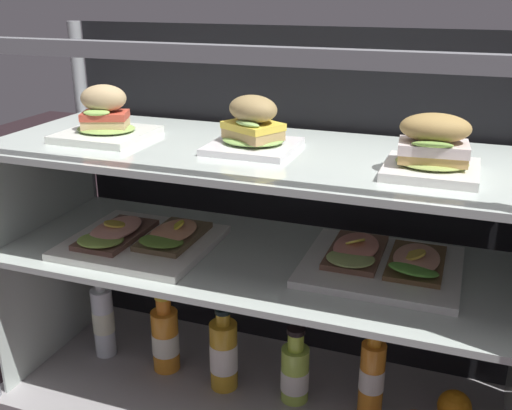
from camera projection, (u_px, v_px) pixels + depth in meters
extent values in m
cube|color=black|center=(256.00, 408.00, 1.53)|extent=(6.00, 6.00, 0.02)
cube|color=#A4A0A0|center=(256.00, 399.00, 1.52)|extent=(1.28, 0.52, 0.04)
cylinder|color=gray|center=(89.00, 182.00, 1.78)|extent=(0.04, 0.04, 0.92)
cube|color=gray|center=(207.00, 53.00, 1.01)|extent=(1.24, 0.03, 0.03)
cube|color=black|center=(289.00, 198.00, 1.59)|extent=(1.20, 0.01, 0.88)
cube|color=silver|center=(54.00, 290.00, 1.64)|extent=(0.01, 0.44, 0.37)
cube|color=silver|center=(256.00, 260.00, 1.39)|extent=(1.22, 0.46, 0.02)
cube|color=silver|center=(39.00, 180.00, 1.53)|extent=(0.01, 0.44, 0.24)
cube|color=silver|center=(256.00, 153.00, 1.30)|extent=(1.22, 0.46, 0.02)
cube|color=white|center=(107.00, 135.00, 1.39)|extent=(0.20, 0.20, 0.02)
ellipsoid|color=#90B65A|center=(106.00, 128.00, 1.39)|extent=(0.14, 0.12, 0.01)
cube|color=#E4C187|center=(106.00, 123.00, 1.38)|extent=(0.12, 0.10, 0.02)
cube|color=#C84A36|center=(105.00, 115.00, 1.38)|extent=(0.12, 0.11, 0.02)
ellipsoid|color=#96C25B|center=(97.00, 113.00, 1.35)|extent=(0.07, 0.05, 0.02)
ellipsoid|color=tan|center=(103.00, 98.00, 1.36)|extent=(0.12, 0.11, 0.06)
cube|color=white|center=(254.00, 146.00, 1.30)|extent=(0.18, 0.18, 0.01)
ellipsoid|color=#8DBD5E|center=(254.00, 139.00, 1.29)|extent=(0.14, 0.12, 0.02)
cube|color=tan|center=(254.00, 134.00, 1.29)|extent=(0.14, 0.13, 0.02)
cube|color=yellow|center=(254.00, 125.00, 1.28)|extent=(0.14, 0.13, 0.01)
ellipsoid|color=#99C46A|center=(247.00, 124.00, 1.25)|extent=(0.07, 0.06, 0.02)
ellipsoid|color=#9F8452|center=(254.00, 109.00, 1.27)|extent=(0.15, 0.13, 0.06)
cube|color=white|center=(431.00, 170.00, 1.12)|extent=(0.17, 0.17, 0.02)
ellipsoid|color=#A1B859|center=(432.00, 162.00, 1.12)|extent=(0.13, 0.11, 0.01)
cube|color=tan|center=(432.00, 157.00, 1.12)|extent=(0.13, 0.09, 0.02)
cube|color=silver|center=(433.00, 147.00, 1.11)|extent=(0.13, 0.10, 0.02)
ellipsoid|color=#7EA94A|center=(432.00, 145.00, 1.07)|extent=(0.08, 0.04, 0.02)
ellipsoid|color=#AB884B|center=(435.00, 128.00, 1.10)|extent=(0.14, 0.10, 0.05)
cube|color=white|center=(142.00, 242.00, 1.44)|extent=(0.34, 0.31, 0.02)
cube|color=brown|center=(116.00, 235.00, 1.45)|extent=(0.12, 0.22, 0.01)
ellipsoid|color=#8EB448|center=(101.00, 240.00, 1.39)|extent=(0.12, 0.13, 0.03)
ellipsoid|color=#EEA490|center=(116.00, 229.00, 1.44)|extent=(0.10, 0.17, 0.02)
cylinder|color=yellow|center=(115.00, 224.00, 1.44)|extent=(0.07, 0.07, 0.02)
cube|color=brown|center=(174.00, 236.00, 1.44)|extent=(0.12, 0.20, 0.01)
ellipsoid|color=olive|center=(161.00, 241.00, 1.38)|extent=(0.12, 0.12, 0.03)
ellipsoid|color=#F0A478|center=(173.00, 231.00, 1.43)|extent=(0.10, 0.16, 0.01)
cylinder|color=yellow|center=(178.00, 225.00, 1.44)|extent=(0.05, 0.05, 0.02)
cube|color=white|center=(381.00, 267.00, 1.32)|extent=(0.34, 0.31, 0.02)
cube|color=brown|center=(356.00, 252.00, 1.35)|extent=(0.12, 0.21, 0.01)
ellipsoid|color=#A6BF68|center=(350.00, 258.00, 1.29)|extent=(0.12, 0.11, 0.02)
ellipsoid|color=#EE9581|center=(356.00, 246.00, 1.35)|extent=(0.10, 0.17, 0.02)
cylinder|color=#F4E34A|center=(355.00, 242.00, 1.34)|extent=(0.06, 0.06, 0.03)
cube|color=brown|center=(416.00, 263.00, 1.30)|extent=(0.12, 0.20, 0.01)
ellipsoid|color=#61B63F|center=(414.00, 270.00, 1.25)|extent=(0.13, 0.13, 0.04)
ellipsoid|color=#ECA98B|center=(417.00, 258.00, 1.30)|extent=(0.10, 0.16, 0.01)
cylinder|color=#F7D24B|center=(414.00, 255.00, 1.29)|extent=(0.05, 0.05, 0.02)
cylinder|color=white|center=(104.00, 322.00, 1.65)|extent=(0.06, 0.06, 0.20)
cylinder|color=silver|center=(104.00, 321.00, 1.64)|extent=(0.06, 0.06, 0.06)
cylinder|color=white|center=(100.00, 284.00, 1.60)|extent=(0.03, 0.03, 0.04)
cylinder|color=gold|center=(99.00, 275.00, 1.60)|extent=(0.03, 0.03, 0.01)
cylinder|color=orange|center=(166.00, 340.00, 1.59)|extent=(0.07, 0.07, 0.17)
cylinder|color=white|center=(166.00, 342.00, 1.59)|extent=(0.07, 0.07, 0.06)
cylinder|color=orange|center=(163.00, 305.00, 1.55)|extent=(0.04, 0.04, 0.04)
cylinder|color=gold|center=(163.00, 296.00, 1.54)|extent=(0.04, 0.04, 0.01)
cylinder|color=gold|center=(224.00, 354.00, 1.52)|extent=(0.07, 0.07, 0.18)
cylinder|color=white|center=(224.00, 355.00, 1.52)|extent=(0.07, 0.07, 0.08)
cylinder|color=gold|center=(224.00, 318.00, 1.48)|extent=(0.04, 0.04, 0.03)
cylinder|color=black|center=(223.00, 310.00, 1.47)|extent=(0.04, 0.04, 0.01)
cylinder|color=#B1D750|center=(295.00, 374.00, 1.47)|extent=(0.07, 0.07, 0.14)
cylinder|color=silver|center=(295.00, 379.00, 1.48)|extent=(0.07, 0.07, 0.06)
cylinder|color=#B6DB42|center=(296.00, 341.00, 1.44)|extent=(0.04, 0.04, 0.05)
cylinder|color=black|center=(296.00, 331.00, 1.43)|extent=(0.04, 0.04, 0.01)
cylinder|color=orange|center=(372.00, 380.00, 1.41)|extent=(0.06, 0.06, 0.19)
cylinder|color=silver|center=(372.00, 378.00, 1.41)|extent=(0.06, 0.06, 0.06)
cylinder|color=orange|center=(375.00, 337.00, 1.37)|extent=(0.03, 0.03, 0.04)
cylinder|color=#296AAE|center=(376.00, 327.00, 1.36)|extent=(0.04, 0.04, 0.01)
sphere|color=orange|center=(454.00, 407.00, 1.40)|extent=(0.08, 0.08, 0.08)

